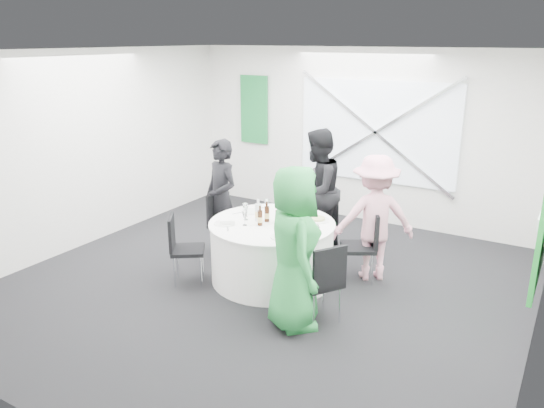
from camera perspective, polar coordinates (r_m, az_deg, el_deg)
The scene contains 46 objects.
floor at distance 6.66m, azimuth -0.89°, elevation -8.68°, with size 6.00×6.00×0.00m, color black.
ceiling at distance 5.98m, azimuth -1.02°, elevation 16.16°, with size 6.00×6.00×0.00m, color silver.
wall_back at distance 8.81m, azimuth 9.39°, elevation 7.22°, with size 6.00×6.00×0.00m, color silver.
wall_front at distance 4.07m, azimuth -23.75°, elevation -6.33°, with size 6.00×6.00×0.00m, color silver.
wall_left at distance 8.12m, azimuth -19.40°, elevation 5.59°, with size 6.00×6.00×0.00m, color silver.
window_panel at distance 8.66m, azimuth 11.18°, elevation 7.61°, with size 2.60×0.03×1.60m, color silver.
window_brace_a at distance 8.62m, azimuth 11.09°, elevation 7.58°, with size 0.05×0.05×3.16m, color silver.
window_brace_b at distance 8.62m, azimuth 11.09°, elevation 7.58°, with size 0.05×0.05×3.16m, color silver.
green_banner at distance 9.62m, azimuth -1.94°, elevation 10.11°, with size 0.55×0.04×1.20m, color #156B2A.
banquet_table at distance 6.66m, azimuth 0.00°, elevation -5.09°, with size 1.56×1.56×0.76m.
chair_back at distance 7.66m, azimuth 2.91°, elevation -0.41°, with size 0.53×0.54×0.99m.
chair_back_left at distance 7.41m, azimuth -5.31°, elevation -1.75°, with size 0.51×0.50×0.87m.
chair_back_right at distance 6.69m, azimuth 9.98°, elevation -3.92°, with size 0.56×0.56×0.90m.
chair_front_right at distance 5.64m, azimuth 5.56°, elevation -7.89°, with size 0.57×0.57×0.91m.
chair_front_left at distance 6.64m, azimuth -9.74°, elevation -4.26°, with size 0.55×0.55×0.87m.
person_man_back_left at distance 7.36m, azimuth -5.47°, elevation 0.66°, with size 0.60×0.39×1.63m, color black.
person_man_back at distance 7.48m, azimuth 4.87°, elevation 1.43°, with size 0.85×0.47×1.75m, color black.
person_woman_pink at distance 6.70m, azimuth 10.95°, elevation -1.48°, with size 1.03×0.48×1.60m, color pink.
person_woman_green at distance 5.46m, azimuth 2.38°, elevation -4.81°, with size 0.85×0.55×1.74m, color green.
plate_back at distance 6.92m, azimuth 2.58°, elevation -0.81°, with size 0.26×0.26×0.01m.
plate_back_left at distance 6.92m, azimuth -2.26°, elevation -0.81°, with size 0.26×0.26×0.01m.
plate_back_right at distance 6.62m, azimuth 4.91°, elevation -1.65°, with size 0.29×0.29×0.04m.
plate_front_right at distance 6.04m, azimuth 1.09°, elevation -3.49°, with size 0.27×0.27×0.04m.
plate_front_left at distance 6.50m, azimuth -5.17°, elevation -2.08°, with size 0.25×0.25×0.01m.
napkin at distance 6.48m, azimuth -4.84°, elevation -1.87°, with size 0.17×0.12×0.05m, color white.
beer_bottle_a at distance 6.53m, azimuth -0.55°, elevation -1.10°, with size 0.06×0.06×0.25m.
beer_bottle_b at distance 6.56m, azimuth 0.99°, elevation -0.94°, with size 0.06×0.06×0.27m.
beer_bottle_c at distance 6.43m, azimuth 0.63°, elevation -1.45°, with size 0.06×0.06×0.24m.
beer_bottle_d at distance 6.40m, azimuth -1.30°, elevation -1.52°, with size 0.06×0.06×0.25m.
green_water_bottle at distance 6.50m, azimuth 2.05°, elevation -1.03°, with size 0.08×0.08×0.30m.
clear_water_bottle at distance 6.55m, azimuth -1.50°, elevation -0.93°, with size 0.08×0.08×0.28m.
wine_glass_a at distance 6.25m, azimuth 3.17°, elevation -1.71°, with size 0.07×0.07×0.17m.
wine_glass_b at distance 6.40m, azimuth -2.95°, elevation -1.24°, with size 0.07×0.07×0.17m.
wine_glass_c at distance 6.77m, azimuth 1.37°, elevation -0.17°, with size 0.07×0.07×0.17m.
wine_glass_d at distance 6.87m, azimuth -0.58°, elevation 0.10°, with size 0.07×0.07×0.17m.
wine_glass_e at distance 6.60m, azimuth -2.86°, elevation -0.67°, with size 0.07×0.07×0.17m.
wine_glass_f at distance 6.72m, azimuth -2.90°, elevation -0.31°, with size 0.07×0.07×0.17m.
wine_glass_g at distance 6.39m, azimuth 3.56°, elevation -1.29°, with size 0.07×0.07×0.17m.
fork_a at distance 7.05m, azimuth -1.28°, elevation -0.48°, with size 0.01×0.15×0.01m, color silver.
knife_a at distance 6.88m, azimuth -3.77°, elevation -0.99°, with size 0.01×0.15×0.01m, color silver.
fork_b at distance 6.43m, azimuth 5.01°, elevation -2.36°, with size 0.01×0.15×0.01m, color silver.
knife_b at distance 6.68m, azimuth 4.80°, elevation -1.58°, with size 0.01×0.15×0.01m, color silver.
fork_c at distance 6.60m, azimuth -4.98°, elevation -1.81°, with size 0.01×0.15×0.01m, color silver.
knife_c at distance 6.33m, azimuth -4.77°, elevation -2.69°, with size 0.01×0.15×0.01m, color silver.
fork_d at distance 6.92m, azimuth 3.42°, elevation -0.87°, with size 0.01×0.15×0.01m, color silver.
knife_d at distance 7.06m, azimuth 1.12°, elevation -0.47°, with size 0.01×0.15×0.01m, color silver.
Camera 1 is at (3.13, -5.09, 2.94)m, focal length 35.00 mm.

